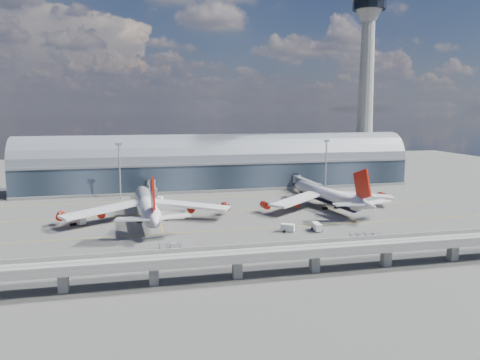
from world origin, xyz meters
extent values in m
plane|color=#474744|center=(0.00, 0.00, 0.00)|extent=(500.00, 500.00, 0.00)
cube|color=gold|center=(0.00, -10.00, 0.01)|extent=(200.00, 0.25, 0.01)
cube|color=gold|center=(0.00, 20.00, 0.01)|extent=(200.00, 0.25, 0.01)
cube|color=gold|center=(0.00, 50.00, 0.01)|extent=(200.00, 0.25, 0.01)
cube|color=gold|center=(-35.00, 30.00, 0.01)|extent=(0.25, 80.00, 0.01)
cube|color=gold|center=(35.00, 30.00, 0.01)|extent=(0.25, 80.00, 0.01)
cube|color=#202935|center=(0.00, 78.00, 7.00)|extent=(200.00, 28.00, 14.00)
cylinder|color=gray|center=(0.00, 78.00, 14.00)|extent=(200.00, 28.00, 28.00)
cube|color=gray|center=(0.00, 64.00, 14.00)|extent=(200.00, 1.00, 1.20)
cube|color=gray|center=(0.00, 78.00, 0.60)|extent=(200.00, 30.00, 1.20)
cube|color=gray|center=(85.00, 83.00, 4.00)|extent=(18.00, 18.00, 8.00)
cone|color=gray|center=(85.00, 83.00, 45.00)|extent=(10.00, 10.00, 90.00)
cone|color=gray|center=(85.00, 83.00, 92.00)|extent=(16.00, 16.00, 8.00)
cylinder|color=black|center=(85.00, 83.00, 97.00)|extent=(18.00, 18.00, 5.00)
cylinder|color=gray|center=(85.00, 83.00, 100.00)|extent=(19.00, 19.00, 1.50)
cube|color=gray|center=(0.00, -55.00, 5.50)|extent=(220.00, 8.50, 1.20)
cube|color=gray|center=(0.00, -59.00, 6.60)|extent=(220.00, 0.40, 1.20)
cube|color=gray|center=(0.00, -51.00, 6.60)|extent=(220.00, 0.40, 1.20)
cube|color=gray|center=(0.00, -56.50, 6.15)|extent=(220.00, 0.12, 0.12)
cube|color=gray|center=(0.00, -53.50, 6.15)|extent=(220.00, 0.12, 0.12)
cube|color=gray|center=(-60.00, -55.00, 2.50)|extent=(2.20, 2.20, 5.00)
cube|color=gray|center=(-40.00, -55.00, 2.50)|extent=(2.20, 2.20, 5.00)
cube|color=gray|center=(-20.00, -55.00, 2.50)|extent=(2.20, 2.20, 5.00)
cube|color=gray|center=(0.00, -55.00, 2.50)|extent=(2.20, 2.20, 5.00)
cube|color=gray|center=(20.00, -55.00, 2.50)|extent=(2.20, 2.20, 5.00)
cube|color=gray|center=(40.00, -55.00, 2.50)|extent=(2.20, 2.20, 5.00)
cylinder|color=gray|center=(-50.00, 55.00, 12.50)|extent=(0.70, 0.70, 25.00)
cube|color=gray|center=(-50.00, 55.00, 25.20)|extent=(3.00, 0.40, 1.00)
cylinder|color=gray|center=(50.00, 55.00, 12.50)|extent=(0.70, 0.70, 25.00)
cube|color=gray|center=(50.00, 55.00, 25.20)|extent=(3.00, 0.40, 1.00)
cylinder|color=white|center=(-39.49, 11.84, 5.79)|extent=(8.27, 49.75, 5.98)
cone|color=white|center=(-40.77, 39.37, 5.79)|extent=(6.32, 7.74, 5.98)
cone|color=white|center=(-38.13, -17.56, 6.54)|extent=(6.49, 11.47, 5.98)
cube|color=#A61407|center=(-38.26, -14.76, 13.91)|extent=(1.17, 11.18, 12.36)
cube|color=white|center=(-55.02, 9.25, 5.04)|extent=(29.71, 21.78, 2.41)
cube|color=white|center=(-23.79, 10.70, 5.04)|extent=(30.41, 19.64, 2.41)
cylinder|color=#A61407|center=(-55.68, 11.08, 3.36)|extent=(3.20, 4.80, 2.99)
cylinder|color=#A61407|center=(-69.56, 10.44, 3.36)|extent=(3.20, 4.80, 2.99)
cylinder|color=#A61407|center=(-23.30, 12.59, 3.36)|extent=(3.20, 4.80, 2.99)
cylinder|color=#A61407|center=(-9.42, 13.23, 3.36)|extent=(3.20, 4.80, 2.99)
cylinder|color=gray|center=(-40.30, 29.28, 1.40)|extent=(0.47, 0.47, 2.80)
cylinder|color=gray|center=(-42.30, 7.97, 1.40)|extent=(0.56, 0.56, 2.80)
cylinder|color=gray|center=(-36.33, 8.24, 1.40)|extent=(0.56, 0.56, 2.80)
cylinder|color=black|center=(-42.30, 7.97, 0.51)|extent=(2.12, 1.49, 1.40)
cylinder|color=black|center=(-36.33, 8.24, 0.51)|extent=(2.12, 1.49, 1.40)
cylinder|color=white|center=(34.48, 17.44, 5.49)|extent=(11.43, 45.29, 5.39)
cone|color=white|center=(31.06, 42.49, 5.49)|extent=(6.35, 8.10, 5.39)
cone|color=white|center=(38.15, -9.45, 6.23)|extent=(6.85, 11.79, 5.39)
cube|color=#A61407|center=(37.77, -6.68, 13.30)|extent=(2.15, 11.11, 12.32)
cube|color=white|center=(20.30, 13.63, 4.74)|extent=(27.11, 22.44, 2.30)
cube|color=white|center=(49.16, 17.57, 4.74)|extent=(28.90, 16.68, 2.30)
cylinder|color=black|center=(34.48, 17.44, 4.00)|extent=(10.00, 40.61, 4.58)
cylinder|color=#A61407|center=(19.51, 15.40, 3.07)|extent=(3.58, 5.01, 2.98)
cylinder|color=#A61407|center=(6.68, 13.65, 3.07)|extent=(3.58, 5.01, 2.98)
cylinder|color=#A61407|center=(49.44, 19.49, 3.07)|extent=(3.58, 5.01, 2.98)
cylinder|color=#A61407|center=(62.27, 21.24, 3.07)|extent=(3.58, 5.01, 2.98)
cylinder|color=gray|center=(32.33, 33.15, 1.39)|extent=(0.46, 0.46, 2.79)
cylinder|color=gray|center=(32.03, 13.35, 1.39)|extent=(0.56, 0.56, 2.79)
cylinder|color=gray|center=(37.93, 14.16, 1.39)|extent=(0.56, 0.56, 2.79)
cylinder|color=black|center=(32.03, 13.35, 0.51)|extent=(2.22, 1.66, 1.39)
cylinder|color=black|center=(37.93, 14.16, 0.51)|extent=(2.22, 1.66, 1.39)
cube|color=gray|center=(-35.99, 52.00, 5.20)|extent=(3.00, 24.00, 3.00)
cube|color=gray|center=(-35.99, 40.00, 5.20)|extent=(3.60, 3.60, 3.40)
cylinder|color=gray|center=(-35.99, 64.00, 5.20)|extent=(4.40, 4.40, 4.00)
cylinder|color=gray|center=(-35.99, 40.00, 1.70)|extent=(0.50, 0.50, 3.40)
cylinder|color=black|center=(-35.99, 40.00, 0.35)|extent=(1.40, 0.80, 0.80)
cube|color=gray|center=(37.98, 50.00, 5.20)|extent=(3.00, 28.00, 3.00)
cube|color=gray|center=(37.98, 36.00, 5.20)|extent=(3.60, 3.60, 3.40)
cylinder|color=gray|center=(37.98, 64.00, 5.20)|extent=(4.40, 4.40, 4.00)
cylinder|color=gray|center=(37.98, 36.00, 1.70)|extent=(0.50, 0.50, 3.40)
cylinder|color=black|center=(37.98, 36.00, 0.35)|extent=(1.40, 0.80, 0.80)
cube|color=silver|center=(-63.86, 10.31, 1.59)|extent=(5.90, 7.00, 2.59)
cylinder|color=black|center=(-62.57, 12.13, 0.45)|extent=(2.54, 2.17, 0.90)
cylinder|color=black|center=(-65.16, 8.50, 0.45)|extent=(2.54, 2.17, 0.90)
cube|color=silver|center=(5.98, -16.35, 1.44)|extent=(4.95, 4.04, 2.35)
cylinder|color=black|center=(7.24, -15.63, 0.41)|extent=(1.82, 2.36, 0.81)
cylinder|color=black|center=(4.72, -17.06, 0.41)|extent=(1.82, 2.36, 0.81)
cube|color=silver|center=(-29.85, 10.03, 1.70)|extent=(8.74, 3.39, 2.77)
cylinder|color=black|center=(-27.14, 10.34, 0.48)|extent=(1.25, 2.75, 0.96)
cylinder|color=black|center=(-32.56, 9.73, 0.48)|extent=(1.25, 2.75, 0.96)
cube|color=silver|center=(15.93, -17.53, 1.44)|extent=(2.53, 5.57, 2.35)
cylinder|color=black|center=(15.78, -15.80, 0.41)|extent=(2.32, 1.00, 0.81)
cylinder|color=black|center=(16.08, -19.25, 0.41)|extent=(2.32, 1.00, 0.81)
cube|color=silver|center=(47.13, 19.04, 1.39)|extent=(2.91, 4.68, 2.26)
cylinder|color=black|center=(47.44, 20.39, 0.39)|extent=(2.29, 1.25, 0.78)
cylinder|color=black|center=(46.82, 17.68, 0.39)|extent=(2.29, 1.25, 0.78)
cube|color=silver|center=(-35.10, 40.89, 1.77)|extent=(7.08, 5.02, 2.87)
cylinder|color=black|center=(-33.16, 41.76, 0.50)|extent=(2.03, 2.92, 0.99)
cylinder|color=black|center=(-37.03, 40.03, 0.50)|extent=(2.03, 2.92, 0.99)
cube|color=gray|center=(-36.08, -27.71, 0.29)|extent=(3.08, 2.39, 0.34)
cube|color=silver|center=(-36.08, -27.71, 1.20)|extent=(2.61, 2.17, 1.72)
cube|color=gray|center=(-33.18, -28.36, 0.29)|extent=(3.08, 2.39, 0.34)
cube|color=silver|center=(-33.18, -28.36, 1.20)|extent=(2.61, 2.17, 1.72)
cube|color=gray|center=(-30.28, -29.01, 0.29)|extent=(3.08, 2.39, 0.34)
cube|color=silver|center=(-30.28, -29.01, 1.20)|extent=(2.61, 2.17, 1.72)
cube|color=gray|center=(23.39, -28.99, 0.24)|extent=(2.47, 1.80, 0.29)
cube|color=silver|center=(23.39, -28.99, 1.00)|extent=(2.08, 1.66, 1.44)
cube|color=gray|center=(25.86, -29.29, 0.24)|extent=(2.47, 1.80, 0.29)
cube|color=silver|center=(25.86, -29.29, 1.00)|extent=(2.08, 1.66, 1.44)
cube|color=gray|center=(28.32, -29.60, 0.24)|extent=(2.47, 1.80, 0.29)
cube|color=silver|center=(28.32, -29.60, 1.00)|extent=(2.08, 1.66, 1.44)
cube|color=gray|center=(30.79, -29.91, 0.24)|extent=(2.47, 1.80, 0.29)
cube|color=silver|center=(30.79, -29.91, 1.00)|extent=(2.08, 1.66, 1.44)
cube|color=gray|center=(43.99, -36.65, 0.23)|extent=(2.59, 2.26, 0.27)
cube|color=silver|center=(43.99, -36.65, 0.95)|extent=(2.23, 2.02, 1.36)
cube|color=gray|center=(46.12, -35.62, 0.23)|extent=(2.59, 2.26, 0.27)
cube|color=silver|center=(46.12, -35.62, 0.95)|extent=(2.23, 2.02, 1.36)
cube|color=gray|center=(48.24, -34.59, 0.23)|extent=(2.59, 2.26, 0.27)
cube|color=silver|center=(48.24, -34.59, 0.95)|extent=(2.23, 2.02, 1.36)
camera|label=1|loc=(-43.74, -161.47, 40.67)|focal=35.00mm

